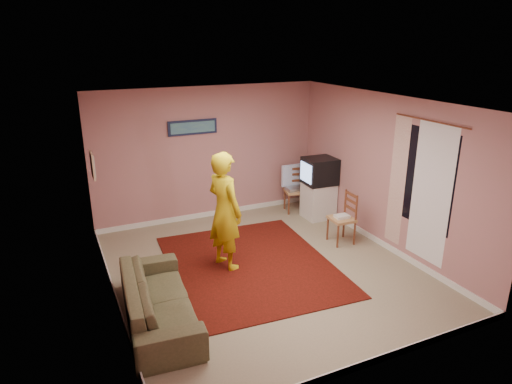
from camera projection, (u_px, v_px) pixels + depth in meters
name	position (u px, v px, depth m)	size (l,w,h in m)	color
ground	(264.00, 269.00, 7.15)	(5.00, 5.00, 0.00)	gray
wall_back	(208.00, 154.00, 8.88)	(4.50, 0.02, 2.60)	#A26D6A
wall_front	(372.00, 263.00, 4.58)	(4.50, 0.02, 2.60)	#A26D6A
wall_left	(106.00, 214.00, 5.83)	(0.02, 5.00, 2.60)	#A26D6A
wall_right	(385.00, 173.00, 7.62)	(0.02, 5.00, 2.60)	#A26D6A
ceiling	(265.00, 102.00, 6.31)	(4.50, 5.00, 0.02)	silver
baseboard_back	(210.00, 214.00, 9.27)	(4.50, 0.02, 0.10)	silver
baseboard_front	(363.00, 365.00, 4.99)	(4.50, 0.02, 0.10)	silver
baseboard_left	(117.00, 299.00, 6.24)	(0.02, 5.00, 0.10)	silver
baseboard_right	(378.00, 241.00, 8.02)	(0.02, 5.00, 0.10)	silver
window	(426.00, 179.00, 6.80)	(0.01, 1.10, 1.50)	black
curtain_sheer	(431.00, 194.00, 6.73)	(0.01, 0.75, 2.10)	white
curtain_floral	(397.00, 182.00, 7.33)	(0.01, 0.35, 2.10)	white
curtain_rod	(431.00, 121.00, 6.50)	(0.02, 0.02, 1.40)	brown
picture_back	(193.00, 127.00, 8.55)	(0.95, 0.04, 0.28)	#131936
picture_left	(93.00, 165.00, 7.14)	(0.04, 0.38, 0.42)	beige
area_rug	(250.00, 265.00, 7.27)	(2.46, 3.08, 0.02)	black
tv_cabinet	(318.00, 200.00, 9.12)	(0.56, 0.51, 0.71)	silver
crt_tv	(319.00, 171.00, 8.92)	(0.63, 0.57, 0.52)	black
chair_a	(295.00, 186.00, 9.37)	(0.49, 0.48, 0.49)	#A98052
dvd_player	(295.00, 189.00, 9.39)	(0.37, 0.27, 0.06)	#A2A2A6
blue_throw	(291.00, 175.00, 9.48)	(0.43, 0.05, 0.45)	#98B6F8
chair_b	(342.00, 213.00, 7.93)	(0.42, 0.44, 0.49)	#A98052
game_console	(342.00, 216.00, 7.95)	(0.24, 0.18, 0.05)	silver
sofa	(158.00, 299.00, 5.78)	(2.06, 0.80, 0.60)	brown
person	(225.00, 211.00, 6.97)	(0.68, 0.45, 1.86)	gold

